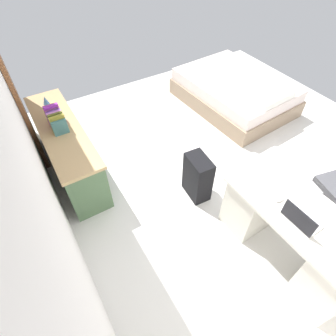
% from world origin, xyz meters
% --- Properties ---
extents(ground_plane, '(5.67, 5.67, 0.00)m').
position_xyz_m(ground_plane, '(0.00, 0.00, 0.00)').
color(ground_plane, silver).
extents(wall_back, '(4.67, 0.10, 2.89)m').
position_xyz_m(wall_back, '(0.00, 2.10, 1.45)').
color(wall_back, white).
rests_on(wall_back, ground_plane).
extents(door_wooden, '(0.88, 0.05, 2.04)m').
position_xyz_m(door_wooden, '(1.79, 2.02, 1.02)').
color(door_wooden, brown).
rests_on(door_wooden, ground_plane).
extents(desk, '(1.45, 0.69, 0.72)m').
position_xyz_m(desk, '(-1.23, 0.19, 0.38)').
color(desk, silver).
rests_on(desk, ground_plane).
extents(credenza, '(1.80, 0.48, 0.73)m').
position_xyz_m(credenza, '(1.14, 1.72, 0.36)').
color(credenza, '#4C6B47').
rests_on(credenza, ground_plane).
extents(bed, '(1.98, 1.52, 0.58)m').
position_xyz_m(bed, '(1.21, -1.21, 0.24)').
color(bed, gray).
rests_on(bed, ground_plane).
extents(suitcase_black, '(0.38, 0.25, 0.60)m').
position_xyz_m(suitcase_black, '(-0.09, 0.52, 0.30)').
color(suitcase_black, black).
rests_on(suitcase_black, ground_plane).
extents(laptop, '(0.31, 0.23, 0.21)m').
position_xyz_m(laptop, '(-1.26, 0.31, 0.77)').
color(laptop, silver).
rests_on(laptop, desk).
extents(computer_mouse, '(0.06, 0.10, 0.03)m').
position_xyz_m(computer_mouse, '(-1.00, 0.27, 0.74)').
color(computer_mouse, white).
rests_on(computer_mouse, desk).
extents(book_row, '(0.35, 0.17, 0.24)m').
position_xyz_m(book_row, '(1.17, 1.72, 0.83)').
color(book_row, '#3B6A6B').
rests_on(book_row, credenza).
extents(figurine_small, '(0.08, 0.08, 0.11)m').
position_xyz_m(figurine_small, '(1.73, 1.72, 0.78)').
color(figurine_small, '#4C7FBF').
rests_on(figurine_small, credenza).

